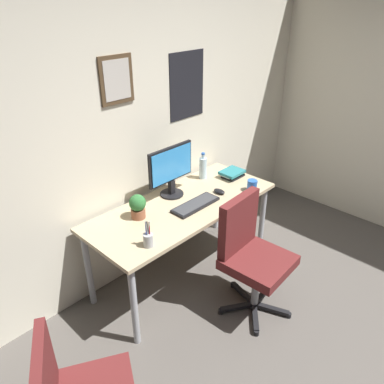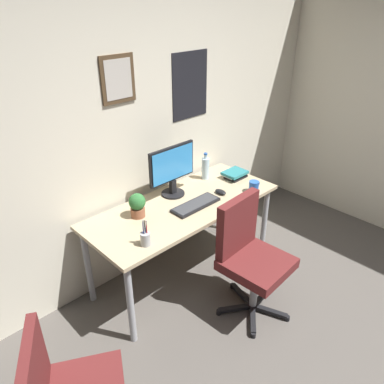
{
  "view_description": "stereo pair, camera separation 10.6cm",
  "coord_description": "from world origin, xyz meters",
  "px_view_note": "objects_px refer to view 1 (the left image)",
  "views": [
    {
      "loc": [
        -1.8,
        -0.17,
        2.27
      ],
      "look_at": [
        0.07,
        1.62,
        0.88
      ],
      "focal_mm": 35.13,
      "sensor_mm": 36.0,
      "label": 1
    },
    {
      "loc": [
        -1.73,
        -0.24,
        2.27
      ],
      "look_at": [
        0.07,
        1.62,
        0.88
      ],
      "focal_mm": 35.13,
      "sensor_mm": 36.0,
      "label": 2
    }
  ],
  "objects_px": {
    "water_bottle": "(203,168)",
    "pen_cup": "(148,239)",
    "keyboard": "(196,205)",
    "computer_mouse": "(219,191)",
    "coffee_mug_near": "(252,185)",
    "book_stack_left": "(232,173)",
    "potted_plant": "(138,206)",
    "office_chair": "(250,251)",
    "monitor": "(171,169)"
  },
  "relations": [
    {
      "from": "water_bottle",
      "to": "office_chair",
      "type": "bearing_deg",
      "value": -114.31
    },
    {
      "from": "computer_mouse",
      "to": "coffee_mug_near",
      "type": "xyz_separation_m",
      "value": [
        0.24,
        -0.17,
        0.03
      ]
    },
    {
      "from": "computer_mouse",
      "to": "pen_cup",
      "type": "bearing_deg",
      "value": -171.44
    },
    {
      "from": "keyboard",
      "to": "water_bottle",
      "type": "bearing_deg",
      "value": 35.86
    },
    {
      "from": "computer_mouse",
      "to": "book_stack_left",
      "type": "xyz_separation_m",
      "value": [
        0.33,
        0.13,
        0.02
      ]
    },
    {
      "from": "office_chair",
      "to": "computer_mouse",
      "type": "xyz_separation_m",
      "value": [
        0.26,
        0.53,
        0.22
      ]
    },
    {
      "from": "keyboard",
      "to": "office_chair",
      "type": "bearing_deg",
      "value": -85.28
    },
    {
      "from": "potted_plant",
      "to": "office_chair",
      "type": "bearing_deg",
      "value": -57.05
    },
    {
      "from": "coffee_mug_near",
      "to": "book_stack_left",
      "type": "height_order",
      "value": "coffee_mug_near"
    },
    {
      "from": "monitor",
      "to": "coffee_mug_near",
      "type": "xyz_separation_m",
      "value": [
        0.54,
        -0.45,
        -0.19
      ]
    },
    {
      "from": "pen_cup",
      "to": "book_stack_left",
      "type": "xyz_separation_m",
      "value": [
        1.25,
        0.26,
        -0.02
      ]
    },
    {
      "from": "office_chair",
      "to": "pen_cup",
      "type": "xyz_separation_m",
      "value": [
        -0.66,
        0.39,
        0.25
      ]
    },
    {
      "from": "water_bottle",
      "to": "book_stack_left",
      "type": "xyz_separation_m",
      "value": [
        0.21,
        -0.18,
        -0.07
      ]
    },
    {
      "from": "potted_plant",
      "to": "book_stack_left",
      "type": "height_order",
      "value": "potted_plant"
    },
    {
      "from": "office_chair",
      "to": "coffee_mug_near",
      "type": "xyz_separation_m",
      "value": [
        0.49,
        0.36,
        0.25
      ]
    },
    {
      "from": "keyboard",
      "to": "water_bottle",
      "type": "relative_size",
      "value": 1.7
    },
    {
      "from": "office_chair",
      "to": "computer_mouse",
      "type": "relative_size",
      "value": 8.64
    },
    {
      "from": "office_chair",
      "to": "pen_cup",
      "type": "distance_m",
      "value": 0.81
    },
    {
      "from": "keyboard",
      "to": "computer_mouse",
      "type": "relative_size",
      "value": 3.91
    },
    {
      "from": "water_bottle",
      "to": "pen_cup",
      "type": "distance_m",
      "value": 1.13
    },
    {
      "from": "potted_plant",
      "to": "pen_cup",
      "type": "distance_m",
      "value": 0.39
    },
    {
      "from": "keyboard",
      "to": "book_stack_left",
      "type": "xyz_separation_m",
      "value": [
        0.63,
        0.13,
        0.02
      ]
    },
    {
      "from": "office_chair",
      "to": "book_stack_left",
      "type": "distance_m",
      "value": 0.91
    },
    {
      "from": "computer_mouse",
      "to": "pen_cup",
      "type": "height_order",
      "value": "pen_cup"
    },
    {
      "from": "office_chair",
      "to": "monitor",
      "type": "xyz_separation_m",
      "value": [
        -0.04,
        0.81,
        0.44
      ]
    },
    {
      "from": "coffee_mug_near",
      "to": "book_stack_left",
      "type": "bearing_deg",
      "value": 72.12
    },
    {
      "from": "water_bottle",
      "to": "coffee_mug_near",
      "type": "bearing_deg",
      "value": -76.14
    },
    {
      "from": "computer_mouse",
      "to": "keyboard",
      "type": "bearing_deg",
      "value": -179.67
    },
    {
      "from": "computer_mouse",
      "to": "coffee_mug_near",
      "type": "relative_size",
      "value": 0.9
    },
    {
      "from": "potted_plant",
      "to": "pen_cup",
      "type": "relative_size",
      "value": 0.98
    },
    {
      "from": "keyboard",
      "to": "pen_cup",
      "type": "xyz_separation_m",
      "value": [
        -0.61,
        -0.14,
        0.04
      ]
    },
    {
      "from": "computer_mouse",
      "to": "coffee_mug_near",
      "type": "bearing_deg",
      "value": -35.84
    },
    {
      "from": "keyboard",
      "to": "water_bottle",
      "type": "xyz_separation_m",
      "value": [
        0.42,
        0.3,
        0.09
      ]
    },
    {
      "from": "coffee_mug_near",
      "to": "office_chair",
      "type": "bearing_deg",
      "value": -143.89
    },
    {
      "from": "keyboard",
      "to": "computer_mouse",
      "type": "xyz_separation_m",
      "value": [
        0.3,
        0.0,
        0.01
      ]
    },
    {
      "from": "computer_mouse",
      "to": "pen_cup",
      "type": "relative_size",
      "value": 0.55
    },
    {
      "from": "computer_mouse",
      "to": "water_bottle",
      "type": "height_order",
      "value": "water_bottle"
    },
    {
      "from": "office_chair",
      "to": "book_stack_left",
      "type": "relative_size",
      "value": 4.36
    },
    {
      "from": "keyboard",
      "to": "potted_plant",
      "type": "bearing_deg",
      "value": 155.02
    },
    {
      "from": "book_stack_left",
      "to": "water_bottle",
      "type": "bearing_deg",
      "value": 140.17
    },
    {
      "from": "coffee_mug_near",
      "to": "pen_cup",
      "type": "bearing_deg",
      "value": 178.3
    },
    {
      "from": "pen_cup",
      "to": "computer_mouse",
      "type": "bearing_deg",
      "value": 8.56
    },
    {
      "from": "water_bottle",
      "to": "pen_cup",
      "type": "xyz_separation_m",
      "value": [
        -1.03,
        -0.44,
        -0.05
      ]
    },
    {
      "from": "computer_mouse",
      "to": "book_stack_left",
      "type": "height_order",
      "value": "book_stack_left"
    },
    {
      "from": "office_chair",
      "to": "water_bottle",
      "type": "height_order",
      "value": "water_bottle"
    },
    {
      "from": "coffee_mug_near",
      "to": "book_stack_left",
      "type": "relative_size",
      "value": 0.56
    },
    {
      "from": "office_chair",
      "to": "monitor",
      "type": "relative_size",
      "value": 2.07
    },
    {
      "from": "computer_mouse",
      "to": "coffee_mug_near",
      "type": "distance_m",
      "value": 0.29
    },
    {
      "from": "monitor",
      "to": "water_bottle",
      "type": "bearing_deg",
      "value": 2.99
    },
    {
      "from": "computer_mouse",
      "to": "pen_cup",
      "type": "xyz_separation_m",
      "value": [
        -0.91,
        -0.14,
        0.04
      ]
    }
  ]
}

